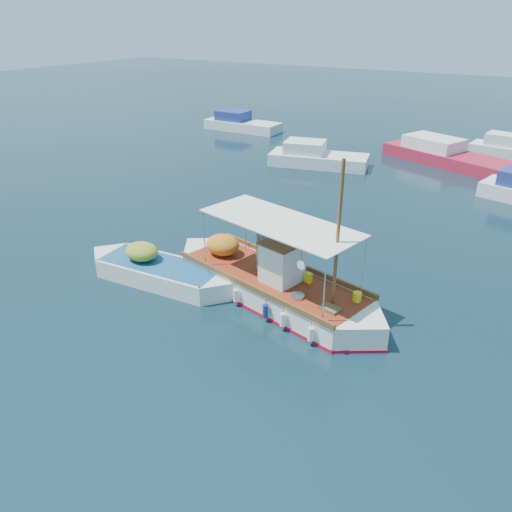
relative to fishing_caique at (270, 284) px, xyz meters
The scene contains 6 objects.
ground 0.99m from the fishing_caique, 42.17° to the right, with size 160.00×160.00×0.00m, color black.
fishing_caique is the anchor object (origin of this frame).
dinghy 4.39m from the fishing_caique, 164.87° to the right, with size 6.57×2.17×1.61m.
bg_boat_nw 17.59m from the fishing_caique, 109.76° to the left, with size 6.83×3.83×1.80m.
bg_boat_n 21.65m from the fishing_caique, 86.29° to the left, with size 9.59×6.09×1.80m.
bg_boat_far_w 28.57m from the fishing_caique, 124.88° to the left, with size 6.71×2.36×1.80m.
Camera 1 is at (7.00, -13.05, 9.25)m, focal length 35.00 mm.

